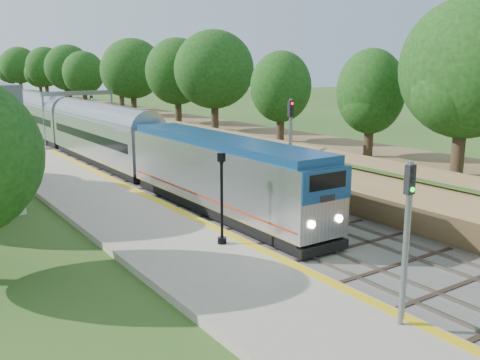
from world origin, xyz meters
TOP-DOWN VIEW (x-y plane):
  - trackbed at (2.00, 60.00)m, footprint 9.50×170.00m
  - platform at (-5.20, 16.00)m, footprint 6.40×68.00m
  - yellow_stripe at (-2.35, 16.00)m, footprint 0.55×68.00m
  - embankment at (10.35, 60.00)m, footprint 10.64×170.00m
  - signal_gantry at (2.47, 54.99)m, footprint 8.40×0.38m
  - trees_behind_platform at (-11.17, 20.67)m, footprint 7.82×53.32m
  - train at (0.00, 72.37)m, footprint 3.13×125.59m
  - lamppost_far at (-3.44, 14.50)m, footprint 0.45×0.45m
  - signal_platform at (-2.90, 3.81)m, footprint 0.34×0.27m
  - signal_farside at (6.20, 20.96)m, footprint 0.37×0.30m

SIDE VIEW (x-z plane):
  - trackbed at x=2.00m, z-range -0.07..0.21m
  - platform at x=-5.20m, z-range 0.00..0.38m
  - yellow_stripe at x=-2.35m, z-range 0.38..0.39m
  - embankment at x=10.35m, z-range -3.89..7.80m
  - train at x=0.00m, z-range 0.05..4.66m
  - lamppost_far at x=-3.44m, z-range 0.13..4.73m
  - signal_platform at x=-2.90m, z-range 1.04..6.76m
  - signal_farside at x=6.20m, z-range 0.88..7.68m
  - trees_behind_platform at x=-11.17m, z-range 0.93..8.14m
  - signal_gantry at x=2.47m, z-range 1.72..7.92m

